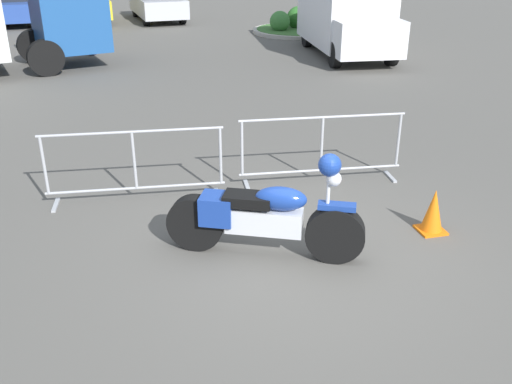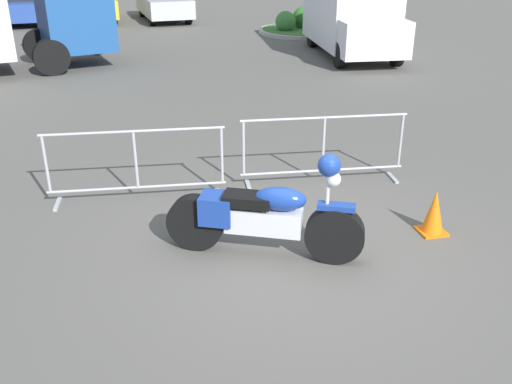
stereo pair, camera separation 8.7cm
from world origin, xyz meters
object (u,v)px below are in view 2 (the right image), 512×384
traffic_cone (434,212)px  delivery_van (351,14)px  pedestrian (95,25)px  crowd_barrier_far (323,149)px  crowd_barrier_near (136,164)px  motorcycle (264,216)px  parked_car_silver (164,2)px  parked_car_blue (16,5)px  parked_car_yellow (91,2)px

traffic_cone → delivery_van: bearing=73.6°
delivery_van → pedestrian: delivery_van is taller
crowd_barrier_far → crowd_barrier_near: bearing=180.0°
motorcycle → crowd_barrier_near: (-1.40, 1.90, 0.05)m
crowd_barrier_near → parked_car_silver: parked_car_silver is taller
parked_car_blue → traffic_cone: 22.29m
pedestrian → parked_car_yellow: bearing=-33.3°
traffic_cone → crowd_barrier_near: bearing=153.1°
motorcycle → parked_car_silver: (0.54, 20.37, 0.25)m
parked_car_yellow → traffic_cone: parked_car_yellow is taller
crowd_barrier_far → parked_car_silver: (-0.86, 18.47, 0.21)m
delivery_van → traffic_cone: (-3.32, -11.30, -0.95)m
traffic_cone → pedestrian: bearing=108.8°
parked_car_blue → traffic_cone: (7.83, -20.86, -0.47)m
motorcycle → parked_car_yellow: 21.08m
motorcycle → parked_car_yellow: (-2.51, 20.93, 0.25)m
crowd_barrier_far → delivery_van: bearing=66.1°
crowd_barrier_far → traffic_cone: bearing=-65.2°
delivery_van → parked_car_blue: bearing=-126.0°
motorcycle → parked_car_silver: size_ratio=0.49×
crowd_barrier_far → pedestrian: pedestrian is taller
parked_car_blue → parked_car_yellow: size_ratio=0.98×
crowd_barrier_far → parked_car_silver: parked_car_silver is taller
delivery_van → parked_car_yellow: 12.57m
parked_car_blue → pedestrian: pedestrian is taller
crowd_barrier_far → traffic_cone: crowd_barrier_far is taller
parked_car_yellow → parked_car_silver: size_ratio=1.00×
motorcycle → pedestrian: bearing=123.5°
crowd_barrier_near → parked_car_silver: 18.58m
parked_car_blue → traffic_cone: size_ratio=7.69×
pedestrian → delivery_van: bearing=-138.7°
delivery_van → crowd_barrier_near: bearing=-31.9°
delivery_van → parked_car_yellow: delivery_van is taller
crowd_barrier_far → pedestrian: 11.79m
delivery_van → traffic_cone: delivery_van is taller
crowd_barrier_near → parked_car_blue: 19.45m
crowd_barrier_near → pedestrian: bearing=94.0°
motorcycle → parked_car_yellow: bearing=120.9°
crowd_barrier_far → parked_car_yellow: (-3.91, 19.03, 0.21)m
motorcycle → pedestrian: pedestrian is taller
parked_car_yellow → traffic_cone: 21.44m
crowd_barrier_far → traffic_cone: size_ratio=4.31×
parked_car_silver → traffic_cone: size_ratio=7.82×
crowd_barrier_far → delivery_van: size_ratio=0.49×
motorcycle → parked_car_blue: size_ratio=0.50×
motorcycle → parked_car_blue: (-5.57, 20.90, 0.24)m
delivery_van → parked_car_silver: size_ratio=1.11×
parked_car_silver → crowd_barrier_far: bearing=177.3°
parked_car_silver → traffic_cone: parked_car_silver is taller
motorcycle → crowd_barrier_near: size_ratio=0.89×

